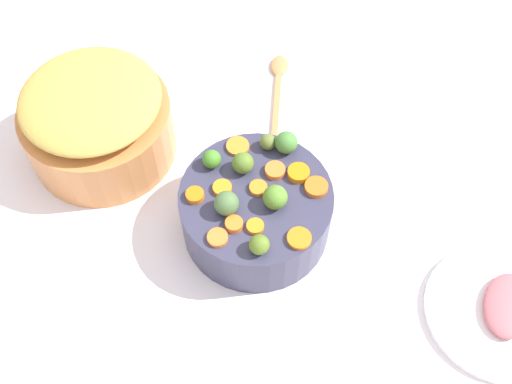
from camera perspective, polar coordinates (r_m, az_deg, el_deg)
The scene contains 25 objects.
tabletop at distance 1.10m, azimuth -1.58°, elevation -5.89°, with size 2.40×2.40×0.02m, color white.
serving_bowl_carrots at distance 1.07m, azimuth 0.00°, elevation -1.79°, with size 0.26×0.26×0.10m, color #36364F.
metal_pot at distance 1.20m, azimuth -14.04°, elevation 5.56°, with size 0.27×0.27×0.12m, color #C97E43.
stuffing_mound at distance 1.14m, azimuth -14.91°, elevation 8.16°, with size 0.25×0.25×0.05m, color gold.
carrot_slice_0 at distance 1.05m, azimuth 3.89°, elevation 1.74°, with size 0.04×0.04×0.01m, color orange.
carrot_slice_1 at distance 1.05m, azimuth 1.75°, elevation 1.98°, with size 0.03×0.03×0.01m, color orange.
carrot_slice_2 at distance 1.03m, azimuth -5.58°, elevation -0.28°, with size 0.03×0.03×0.01m, color orange.
carrot_slice_3 at distance 0.99m, azimuth -0.08°, elevation -3.15°, with size 0.03×0.03×0.01m, color orange.
carrot_slice_4 at distance 1.03m, azimuth -3.09°, elevation 0.37°, with size 0.03×0.03×0.01m, color orange.
carrot_slice_5 at distance 0.99m, azimuth -3.52°, elevation -4.17°, with size 0.03×0.03×0.01m, color orange.
carrot_slice_6 at distance 0.99m, azimuth -2.00°, elevation -2.96°, with size 0.03×0.03×0.01m, color orange.
carrot_slice_7 at distance 1.08m, azimuth -1.68°, elevation 4.19°, with size 0.04×0.04×0.01m, color orange.
carrot_slice_8 at distance 0.99m, azimuth 3.95°, elevation -4.24°, with size 0.04×0.04×0.01m, color orange.
carrot_slice_9 at distance 1.04m, azimuth 5.50°, elevation 0.46°, with size 0.04×0.04×0.01m, color orange.
carrot_slice_10 at distance 1.03m, azimuth 0.21°, elevation 0.38°, with size 0.03×0.03×0.01m, color orange.
brussels_sprout_0 at distance 1.05m, azimuth -4.05°, elevation 3.00°, with size 0.03×0.03×0.03m, color #448728.
brussels_sprout_1 at distance 1.00m, azimuth 1.69°, elevation -0.39°, with size 0.04×0.04×0.04m, color #55882D.
brussels_sprout_2 at distance 1.04m, azimuth -1.19°, elevation 2.66°, with size 0.04×0.04×0.04m, color #547628.
brussels_sprout_3 at distance 0.96m, azimuth 0.30°, elevation -4.81°, with size 0.03×0.03×0.03m, color #577424.
brussels_sprout_4 at distance 1.00m, azimuth -2.92°, elevation -1.14°, with size 0.04×0.04×0.04m, color #4B6F3E.
brussels_sprout_5 at distance 1.07m, azimuth 1.09°, elevation 4.59°, with size 0.03×0.03×0.03m, color #5E7030.
brussels_sprout_6 at distance 1.07m, azimuth 2.77°, elevation 4.53°, with size 0.04×0.04×0.04m, color #488038.
wooden_spoon at distance 1.31m, azimuth 2.03°, elevation 9.78°, with size 0.22×0.17×0.01m.
ham_plate at distance 1.12m, azimuth 21.07°, elevation -10.15°, with size 0.24×0.24×0.01m, color white.
ham_slice_main at distance 1.11m, azimuth 21.99°, elevation -9.56°, with size 0.12×0.08×0.02m, color #C7636C.
Camera 1 is at (-0.43, 0.24, 1.00)m, focal length 43.92 mm.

